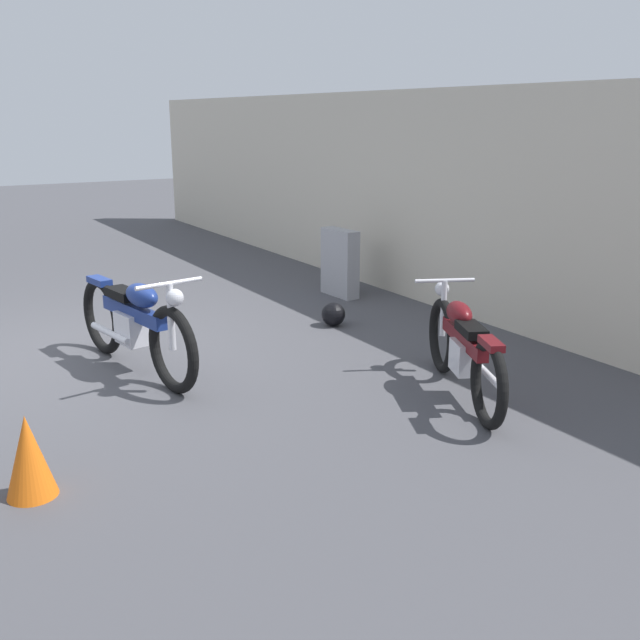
% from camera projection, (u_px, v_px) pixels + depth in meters
% --- Properties ---
extents(ground_plane, '(40.00, 40.00, 0.00)m').
position_uv_depth(ground_plane, '(67.00, 356.00, 7.41)').
color(ground_plane, '#47474C').
extents(building_wall, '(18.00, 0.30, 2.66)m').
position_uv_depth(building_wall, '(430.00, 198.00, 9.34)').
color(building_wall, beige).
rests_on(building_wall, ground_plane).
extents(stone_marker, '(0.63, 0.23, 0.90)m').
position_uv_depth(stone_marker, '(340.00, 263.00, 9.78)').
color(stone_marker, '#9E9EA3').
rests_on(stone_marker, ground_plane).
extents(helmet, '(0.28, 0.28, 0.28)m').
position_uv_depth(helmet, '(333.00, 314.00, 8.44)').
color(helmet, black).
rests_on(helmet, ground_plane).
extents(traffic_cone, '(0.32, 0.32, 0.55)m').
position_uv_depth(traffic_cone, '(29.00, 456.00, 4.63)').
color(traffic_cone, orange).
rests_on(traffic_cone, ground_plane).
extents(motorcycle_blue, '(2.21, 0.68, 1.00)m').
position_uv_depth(motorcycle_blue, '(135.00, 323.00, 6.84)').
color(motorcycle_blue, black).
rests_on(motorcycle_blue, ground_plane).
extents(motorcycle_maroon, '(1.86, 0.98, 0.90)m').
position_uv_depth(motorcycle_maroon, '(463.00, 348.00, 6.26)').
color(motorcycle_maroon, black).
rests_on(motorcycle_maroon, ground_plane).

